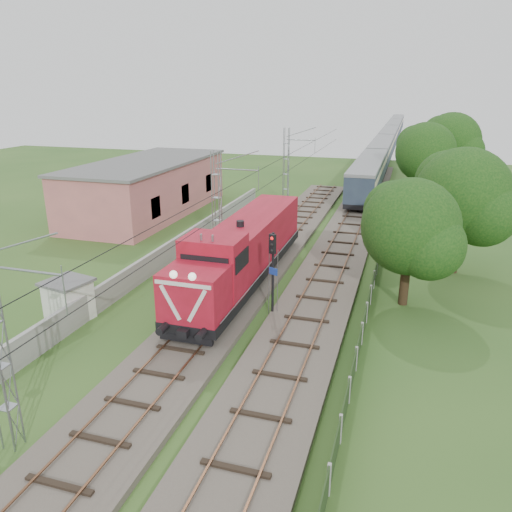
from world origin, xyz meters
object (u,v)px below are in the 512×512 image
(coach_rake, at_px, (389,137))
(signal_post, at_px, (273,260))
(locomotive, at_px, (243,250))
(relay_hut, at_px, (69,300))

(coach_rake, relative_size, signal_post, 23.07)
(locomotive, distance_m, relay_hut, 10.61)
(relay_hut, bearing_deg, coach_rake, 81.50)
(locomotive, relative_size, coach_rake, 0.16)
(signal_post, xyz_separation_m, relay_hut, (-10.39, -3.54, -2.16))
(coach_rake, distance_m, relay_hut, 83.95)
(relay_hut, bearing_deg, locomotive, 45.42)
(coach_rake, distance_m, signal_post, 79.51)
(signal_post, bearing_deg, locomotive, 126.95)
(coach_rake, bearing_deg, relay_hut, -98.50)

